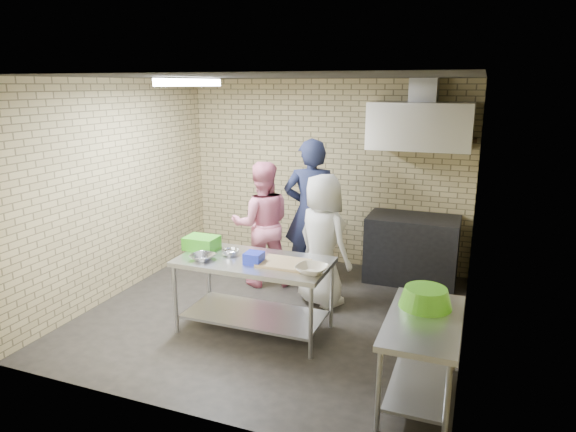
# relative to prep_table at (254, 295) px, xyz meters

# --- Properties ---
(floor) EXTENTS (4.20, 4.20, 0.00)m
(floor) POSITION_rel_prep_table_xyz_m (0.04, 0.45, -0.41)
(floor) COLOR black
(floor) RESTS_ON ground
(ceiling) EXTENTS (4.20, 4.20, 0.00)m
(ceiling) POSITION_rel_prep_table_xyz_m (0.04, 0.45, 2.29)
(ceiling) COLOR black
(ceiling) RESTS_ON ground
(back_wall) EXTENTS (4.20, 0.06, 2.70)m
(back_wall) POSITION_rel_prep_table_xyz_m (0.04, 2.45, 0.94)
(back_wall) COLOR tan
(back_wall) RESTS_ON ground
(front_wall) EXTENTS (4.20, 0.06, 2.70)m
(front_wall) POSITION_rel_prep_table_xyz_m (0.04, -1.55, 0.94)
(front_wall) COLOR tan
(front_wall) RESTS_ON ground
(left_wall) EXTENTS (0.06, 4.00, 2.70)m
(left_wall) POSITION_rel_prep_table_xyz_m (-2.06, 0.45, 0.94)
(left_wall) COLOR tan
(left_wall) RESTS_ON ground
(right_wall) EXTENTS (0.06, 4.00, 2.70)m
(right_wall) POSITION_rel_prep_table_xyz_m (2.14, 0.45, 0.94)
(right_wall) COLOR tan
(right_wall) RESTS_ON ground
(prep_table) EXTENTS (1.63, 0.81, 0.81)m
(prep_table) POSITION_rel_prep_table_xyz_m (0.00, 0.00, 0.00)
(prep_table) COLOR silver
(prep_table) RESTS_ON floor
(side_counter) EXTENTS (0.60, 1.20, 0.75)m
(side_counter) POSITION_rel_prep_table_xyz_m (1.84, -0.65, -0.03)
(side_counter) COLOR silver
(side_counter) RESTS_ON floor
(stove) EXTENTS (1.20, 0.70, 0.90)m
(stove) POSITION_rel_prep_table_xyz_m (1.39, 2.10, 0.04)
(stove) COLOR black
(stove) RESTS_ON floor
(range_hood) EXTENTS (1.30, 0.60, 0.60)m
(range_hood) POSITION_rel_prep_table_xyz_m (1.39, 2.15, 1.69)
(range_hood) COLOR silver
(range_hood) RESTS_ON back_wall
(hood_duct) EXTENTS (0.35, 0.30, 0.30)m
(hood_duct) POSITION_rel_prep_table_xyz_m (1.39, 2.30, 2.14)
(hood_duct) COLOR #A5A8AD
(hood_duct) RESTS_ON back_wall
(wall_shelf) EXTENTS (0.80, 0.20, 0.04)m
(wall_shelf) POSITION_rel_prep_table_xyz_m (1.69, 2.34, 1.51)
(wall_shelf) COLOR #3F2B19
(wall_shelf) RESTS_ON back_wall
(fluorescent_fixture) EXTENTS (0.10, 1.25, 0.08)m
(fluorescent_fixture) POSITION_rel_prep_table_xyz_m (-0.96, 0.45, 2.23)
(fluorescent_fixture) COLOR white
(fluorescent_fixture) RESTS_ON ceiling
(green_crate) EXTENTS (0.36, 0.27, 0.14)m
(green_crate) POSITION_rel_prep_table_xyz_m (-0.70, 0.12, 0.48)
(green_crate) COLOR green
(green_crate) RESTS_ON prep_table
(blue_tub) EXTENTS (0.18, 0.18, 0.12)m
(blue_tub) POSITION_rel_prep_table_xyz_m (0.05, -0.10, 0.47)
(blue_tub) COLOR #1B2DCC
(blue_tub) RESTS_ON prep_table
(cutting_board) EXTENTS (0.50, 0.38, 0.03)m
(cutting_board) POSITION_rel_prep_table_xyz_m (0.35, -0.02, 0.42)
(cutting_board) COLOR tan
(cutting_board) RESTS_ON prep_table
(mixing_bowl_a) EXTENTS (0.28, 0.28, 0.06)m
(mixing_bowl_a) POSITION_rel_prep_table_xyz_m (-0.50, -0.20, 0.44)
(mixing_bowl_a) COLOR #AAACB1
(mixing_bowl_a) RESTS_ON prep_table
(mixing_bowl_b) EXTENTS (0.22, 0.22, 0.06)m
(mixing_bowl_b) POSITION_rel_prep_table_xyz_m (-0.30, 0.05, 0.44)
(mixing_bowl_b) COLOR silver
(mixing_bowl_b) RESTS_ON prep_table
(ceramic_bowl) EXTENTS (0.35, 0.35, 0.08)m
(ceramic_bowl) POSITION_rel_prep_table_xyz_m (0.70, -0.15, 0.45)
(ceramic_bowl) COLOR beige
(ceramic_bowl) RESTS_ON prep_table
(green_basin) EXTENTS (0.46, 0.46, 0.17)m
(green_basin) POSITION_rel_prep_table_xyz_m (1.82, -0.40, 0.43)
(green_basin) COLOR #59C626
(green_basin) RESTS_ON side_counter
(bottle_red) EXTENTS (0.07, 0.07, 0.18)m
(bottle_red) POSITION_rel_prep_table_xyz_m (1.44, 2.34, 1.62)
(bottle_red) COLOR #B22619
(bottle_red) RESTS_ON wall_shelf
(bottle_green) EXTENTS (0.06, 0.06, 0.15)m
(bottle_green) POSITION_rel_prep_table_xyz_m (1.84, 2.34, 1.61)
(bottle_green) COLOR green
(bottle_green) RESTS_ON wall_shelf
(man_navy) EXTENTS (0.82, 0.66, 1.96)m
(man_navy) POSITION_rel_prep_table_xyz_m (0.12, 1.54, 0.57)
(man_navy) COLOR #151835
(man_navy) RESTS_ON floor
(woman_pink) EXTENTS (1.01, 0.93, 1.66)m
(woman_pink) POSITION_rel_prep_table_xyz_m (-0.46, 1.27, 0.42)
(woman_pink) COLOR pink
(woman_pink) RESTS_ON floor
(woman_white) EXTENTS (0.94, 0.84, 1.61)m
(woman_white) POSITION_rel_prep_table_xyz_m (0.47, 0.95, 0.40)
(woman_white) COLOR silver
(woman_white) RESTS_ON floor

